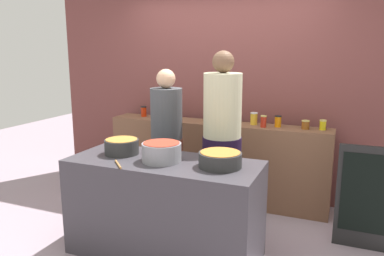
{
  "coord_description": "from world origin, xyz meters",
  "views": [
    {
      "loc": [
        1.45,
        -3.14,
        1.84
      ],
      "look_at": [
        0.0,
        0.35,
        1.05
      ],
      "focal_mm": 35.52,
      "sensor_mm": 36.0,
      "label": 1
    }
  ],
  "objects_px": {
    "preserve_jar_6": "(278,121)",
    "cook_in_cap": "(222,154)",
    "preserve_jar_3": "(224,119)",
    "cooking_pot_left": "(122,147)",
    "preserve_jar_8": "(323,125)",
    "cooking_pot_right": "(220,160)",
    "preserve_jar_1": "(160,114)",
    "cook_with_tongs": "(167,151)",
    "preserve_jar_4": "(254,119)",
    "cooking_pot_center": "(162,152)",
    "preserve_jar_7": "(305,125)",
    "wooden_spoon": "(118,164)",
    "chalkboard_sign": "(368,198)",
    "preserve_jar_5": "(263,121)",
    "preserve_jar_0": "(144,111)",
    "preserve_jar_2": "(207,117)"
  },
  "relations": [
    {
      "from": "preserve_jar_4",
      "to": "cook_with_tongs",
      "type": "distance_m",
      "value": 1.09
    },
    {
      "from": "cook_with_tongs",
      "to": "chalkboard_sign",
      "type": "height_order",
      "value": "cook_with_tongs"
    },
    {
      "from": "preserve_jar_1",
      "to": "wooden_spoon",
      "type": "bearing_deg",
      "value": -74.0
    },
    {
      "from": "preserve_jar_1",
      "to": "wooden_spoon",
      "type": "relative_size",
      "value": 0.45
    },
    {
      "from": "preserve_jar_2",
      "to": "cooking_pot_center",
      "type": "distance_m",
      "value": 1.45
    },
    {
      "from": "preserve_jar_7",
      "to": "cook_in_cap",
      "type": "distance_m",
      "value": 1.1
    },
    {
      "from": "preserve_jar_7",
      "to": "wooden_spoon",
      "type": "xyz_separation_m",
      "value": [
        -1.32,
        -1.68,
        -0.13
      ]
    },
    {
      "from": "preserve_jar_7",
      "to": "cooking_pot_center",
      "type": "distance_m",
      "value": 1.77
    },
    {
      "from": "preserve_jar_3",
      "to": "cook_in_cap",
      "type": "xyz_separation_m",
      "value": [
        0.23,
        -0.78,
        -0.21
      ]
    },
    {
      "from": "preserve_jar_5",
      "to": "preserve_jar_8",
      "type": "distance_m",
      "value": 0.64
    },
    {
      "from": "preserve_jar_6",
      "to": "cook_in_cap",
      "type": "height_order",
      "value": "cook_in_cap"
    },
    {
      "from": "preserve_jar_6",
      "to": "cooking_pot_left",
      "type": "xyz_separation_m",
      "value": [
        -1.19,
        -1.36,
        -0.09
      ]
    },
    {
      "from": "cooking_pot_center",
      "to": "cook_in_cap",
      "type": "bearing_deg",
      "value": 59.59
    },
    {
      "from": "preserve_jar_0",
      "to": "preserve_jar_3",
      "type": "xyz_separation_m",
      "value": [
        1.12,
        -0.07,
        -0.01
      ]
    },
    {
      "from": "preserve_jar_2",
      "to": "cooking_pot_right",
      "type": "relative_size",
      "value": 0.31
    },
    {
      "from": "preserve_jar_4",
      "to": "wooden_spoon",
      "type": "xyz_separation_m",
      "value": [
        -0.74,
        -1.72,
        -0.15
      ]
    },
    {
      "from": "preserve_jar_2",
      "to": "preserve_jar_4",
      "type": "bearing_deg",
      "value": 2.19
    },
    {
      "from": "preserve_jar_2",
      "to": "preserve_jar_4",
      "type": "xyz_separation_m",
      "value": [
        0.58,
        0.02,
        0.02
      ]
    },
    {
      "from": "preserve_jar_2",
      "to": "cook_in_cap",
      "type": "bearing_deg",
      "value": -60.96
    },
    {
      "from": "cooking_pot_right",
      "to": "cook_with_tongs",
      "type": "height_order",
      "value": "cook_with_tongs"
    },
    {
      "from": "preserve_jar_7",
      "to": "cook_with_tongs",
      "type": "height_order",
      "value": "cook_with_tongs"
    },
    {
      "from": "cooking_pot_center",
      "to": "wooden_spoon",
      "type": "xyz_separation_m",
      "value": [
        -0.28,
        -0.25,
        -0.07
      ]
    },
    {
      "from": "preserve_jar_8",
      "to": "cooking_pot_right",
      "type": "distance_m",
      "value": 1.59
    },
    {
      "from": "preserve_jar_1",
      "to": "cooking_pot_left",
      "type": "distance_m",
      "value": 1.42
    },
    {
      "from": "cooking_pot_left",
      "to": "wooden_spoon",
      "type": "relative_size",
      "value": 1.39
    },
    {
      "from": "preserve_jar_3",
      "to": "cooking_pot_left",
      "type": "relative_size",
      "value": 0.39
    },
    {
      "from": "preserve_jar_6",
      "to": "cooking_pot_left",
      "type": "relative_size",
      "value": 0.42
    },
    {
      "from": "cooking_pot_left",
      "to": "cooking_pot_center",
      "type": "relative_size",
      "value": 0.92
    },
    {
      "from": "preserve_jar_6",
      "to": "cooking_pot_left",
      "type": "distance_m",
      "value": 1.81
    },
    {
      "from": "preserve_jar_1",
      "to": "cooking_pot_center",
      "type": "relative_size",
      "value": 0.3
    },
    {
      "from": "cooking_pot_left",
      "to": "cooking_pot_center",
      "type": "bearing_deg",
      "value": -9.16
    },
    {
      "from": "preserve_jar_4",
      "to": "cooking_pot_right",
      "type": "relative_size",
      "value": 0.4
    },
    {
      "from": "cooking_pot_left",
      "to": "preserve_jar_6",
      "type": "bearing_deg",
      "value": 48.81
    },
    {
      "from": "chalkboard_sign",
      "to": "cooking_pot_left",
      "type": "bearing_deg",
      "value": -160.86
    },
    {
      "from": "preserve_jar_7",
      "to": "preserve_jar_8",
      "type": "relative_size",
      "value": 0.88
    },
    {
      "from": "preserve_jar_8",
      "to": "chalkboard_sign",
      "type": "bearing_deg",
      "value": -53.91
    },
    {
      "from": "wooden_spoon",
      "to": "chalkboard_sign",
      "type": "distance_m",
      "value": 2.28
    },
    {
      "from": "preserve_jar_3",
      "to": "preserve_jar_5",
      "type": "height_order",
      "value": "preserve_jar_5"
    },
    {
      "from": "preserve_jar_1",
      "to": "cook_with_tongs",
      "type": "relative_size",
      "value": 0.06
    },
    {
      "from": "cooking_pot_center",
      "to": "cooking_pot_left",
      "type": "bearing_deg",
      "value": 170.84
    },
    {
      "from": "cook_in_cap",
      "to": "preserve_jar_8",
      "type": "bearing_deg",
      "value": 44.88
    },
    {
      "from": "preserve_jar_2",
      "to": "cooking_pot_center",
      "type": "relative_size",
      "value": 0.33
    },
    {
      "from": "preserve_jar_1",
      "to": "cook_with_tongs",
      "type": "xyz_separation_m",
      "value": [
        0.43,
        -0.67,
        -0.29
      ]
    },
    {
      "from": "preserve_jar_5",
      "to": "cooking_pot_center",
      "type": "bearing_deg",
      "value": -113.48
    },
    {
      "from": "preserve_jar_3",
      "to": "preserve_jar_8",
      "type": "distance_m",
      "value": 1.1
    },
    {
      "from": "preserve_jar_1",
      "to": "preserve_jar_7",
      "type": "xyz_separation_m",
      "value": [
        1.81,
        -0.02,
        -0.0
      ]
    },
    {
      "from": "cooking_pot_center",
      "to": "wooden_spoon",
      "type": "height_order",
      "value": "cooking_pot_center"
    },
    {
      "from": "preserve_jar_4",
      "to": "preserve_jar_6",
      "type": "distance_m",
      "value": 0.29
    },
    {
      "from": "preserve_jar_2",
      "to": "preserve_jar_5",
      "type": "xyz_separation_m",
      "value": [
        0.71,
        -0.09,
        0.01
      ]
    },
    {
      "from": "preserve_jar_1",
      "to": "cook_in_cap",
      "type": "xyz_separation_m",
      "value": [
        1.12,
        -0.86,
        -0.2
      ]
    }
  ]
}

